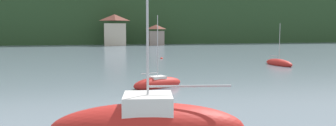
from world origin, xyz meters
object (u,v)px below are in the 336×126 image
object	(u,v)px
shore_building_central	(156,35)
sailboat_mid_7	(158,84)
sailboat_far_0	(279,63)
shore_building_westcentral	(115,30)
mooring_buoy_near	(162,59)

from	to	relation	value
shore_building_central	sailboat_mid_7	bearing A→B (deg)	-99.83
sailboat_far_0	sailboat_mid_7	world-z (taller)	sailboat_mid_7
shore_building_central	sailboat_far_0	distance (m)	56.06
shore_building_central	sailboat_far_0	size ratio (longest dim) A/B	1.01
sailboat_far_0	sailboat_mid_7	bearing A→B (deg)	-60.60
shore_building_central	shore_building_westcentral	bearing A→B (deg)	176.39
shore_building_central	sailboat_mid_7	world-z (taller)	sailboat_mid_7
shore_building_westcentral	sailboat_far_0	distance (m)	59.27
sailboat_mid_7	shore_building_central	bearing A→B (deg)	57.10
shore_building_westcentral	sailboat_mid_7	bearing A→B (deg)	-90.32
shore_building_central	sailboat_far_0	xyz separation A→B (m)	(6.37, -55.64, -2.54)
shore_building_central	sailboat_far_0	world-z (taller)	shore_building_central
mooring_buoy_near	sailboat_far_0	bearing A→B (deg)	-44.06
shore_building_westcentral	sailboat_mid_7	world-z (taller)	shore_building_westcentral
sailboat_far_0	sailboat_mid_7	distance (m)	22.48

